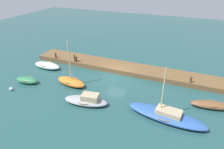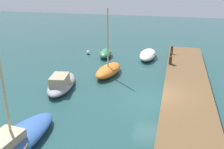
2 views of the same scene
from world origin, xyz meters
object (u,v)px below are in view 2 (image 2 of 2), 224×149
at_px(rowboat_orange, 108,70).
at_px(dinghy_green, 106,53).
at_px(mooring_post_mid_west, 170,60).
at_px(mooring_post_mid_east, 171,58).
at_px(mooring_post_east, 172,50).
at_px(marker_buoy, 88,52).
at_px(motorboat_grey, 61,83).
at_px(sailboat_blue, 3,149).
at_px(rowboat_white, 148,55).

height_order(rowboat_orange, dinghy_green, rowboat_orange).
relative_size(dinghy_green, mooring_post_mid_west, 4.07).
xyz_separation_m(rowboat_orange, mooring_post_mid_east, (2.59, -5.04, 0.66)).
relative_size(rowboat_orange, mooring_post_mid_east, 5.54).
height_order(mooring_post_mid_east, mooring_post_east, mooring_post_mid_east).
height_order(rowboat_orange, marker_buoy, rowboat_orange).
xyz_separation_m(motorboat_grey, mooring_post_east, (9.56, -7.71, 0.55)).
bearing_deg(marker_buoy, motorboat_grey, -173.22).
relative_size(sailboat_blue, marker_buoy, 18.34).
relative_size(rowboat_orange, rowboat_white, 1.38).
bearing_deg(motorboat_grey, mooring_post_mid_west, -62.02).
bearing_deg(dinghy_green, sailboat_blue, 171.97).
bearing_deg(marker_buoy, mooring_post_mid_east, -109.15).
bearing_deg(mooring_post_mid_east, rowboat_orange, 117.24).
relative_size(rowboat_orange, mooring_post_mid_west, 7.56).
height_order(rowboat_orange, mooring_post_east, rowboat_orange).
bearing_deg(mooring_post_mid_east, mooring_post_east, 0.00).
xyz_separation_m(rowboat_orange, dinghy_green, (5.20, 1.69, -0.07)).
distance_m(rowboat_orange, dinghy_green, 5.47).
distance_m(sailboat_blue, rowboat_white, 17.89).
bearing_deg(mooring_post_mid_west, sailboat_blue, 153.56).
bearing_deg(mooring_post_east, rowboat_white, 95.41).
distance_m(rowboat_white, mooring_post_east, 2.44).
xyz_separation_m(rowboat_orange, marker_buoy, (5.65, 3.78, -0.25)).
bearing_deg(mooring_post_mid_west, rowboat_orange, 114.90).
bearing_deg(rowboat_white, dinghy_green, 97.55).
relative_size(sailboat_blue, mooring_post_mid_east, 7.45).
height_order(mooring_post_mid_west, mooring_post_east, mooring_post_east).
xyz_separation_m(sailboat_blue, dinghy_green, (16.80, -0.20, -0.04)).
xyz_separation_m(mooring_post_east, marker_buoy, (-0.27, 8.82, -0.79)).
height_order(mooring_post_east, marker_buoy, mooring_post_east).
xyz_separation_m(sailboat_blue, marker_buoy, (17.26, 1.88, -0.22)).
relative_size(sailboat_blue, rowboat_white, 1.85).
bearing_deg(motorboat_grey, sailboat_blue, 175.78).
relative_size(sailboat_blue, motorboat_grey, 1.57).
xyz_separation_m(rowboat_orange, motorboat_grey, (-3.64, 2.67, -0.01)).
bearing_deg(motorboat_grey, rowboat_orange, -46.10).
height_order(sailboat_blue, mooring_post_east, sailboat_blue).
relative_size(sailboat_blue, rowboat_orange, 1.35).
bearing_deg(dinghy_green, mooring_post_east, -91.23).
relative_size(dinghy_green, marker_buoy, 7.34).
distance_m(rowboat_orange, mooring_post_mid_west, 5.58).
bearing_deg(rowboat_orange, rowboat_white, -16.71).
height_order(rowboat_orange, mooring_post_mid_east, rowboat_orange).
bearing_deg(mooring_post_east, mooring_post_mid_west, 180.00).
distance_m(rowboat_white, marker_buoy, 6.46).
distance_m(sailboat_blue, dinghy_green, 16.80).
relative_size(mooring_post_mid_west, mooring_post_mid_east, 0.73).
relative_size(rowboat_orange, motorboat_grey, 1.16).
bearing_deg(mooring_post_mid_east, dinghy_green, 68.82).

